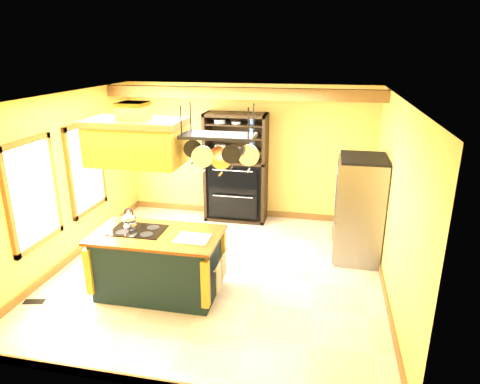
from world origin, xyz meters
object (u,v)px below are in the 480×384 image
(kitchen_island, at_px, (158,263))
(hutch, at_px, (236,179))
(range_hood, at_px, (136,140))
(pot_rack, at_px, (219,144))
(refrigerator, at_px, (358,211))

(kitchen_island, bearing_deg, hutch, 80.77)
(range_hood, height_order, pot_rack, same)
(pot_rack, distance_m, hutch, 3.32)
(hutch, bearing_deg, refrigerator, -29.55)
(range_hood, xyz_separation_m, refrigerator, (2.99, 1.69, -1.40))
(refrigerator, bearing_deg, kitchen_island, -148.79)
(kitchen_island, xyz_separation_m, hutch, (0.48, 3.00, 0.38))
(kitchen_island, relative_size, pot_rack, 1.80)
(range_hood, distance_m, hutch, 3.37)
(range_hood, relative_size, refrigerator, 0.75)
(range_hood, xyz_separation_m, hutch, (0.68, 3.00, -1.38))
(pot_rack, xyz_separation_m, hutch, (-0.43, 2.99, -1.37))
(kitchen_island, distance_m, pot_rack, 1.96)
(range_hood, bearing_deg, pot_rack, 0.54)
(kitchen_island, bearing_deg, range_hood, -179.94)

